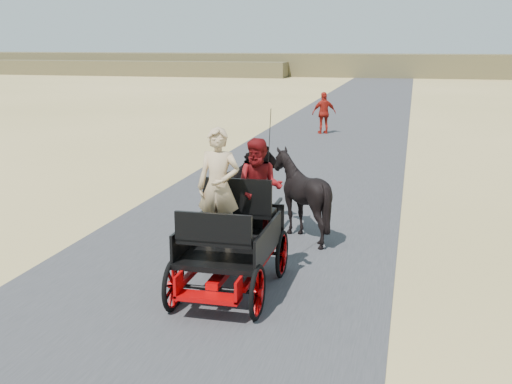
% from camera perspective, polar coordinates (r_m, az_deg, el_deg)
% --- Properties ---
extents(ground, '(140.00, 140.00, 0.00)m').
position_cam_1_polar(ground, '(10.41, -4.82, -7.95)').
color(ground, tan).
extents(road, '(6.00, 140.00, 0.01)m').
position_cam_1_polar(road, '(10.41, -4.82, -7.92)').
color(road, '#38383A').
rests_on(road, ground).
extents(ridge_far, '(140.00, 6.00, 2.40)m').
position_cam_1_polar(ridge_far, '(71.30, 11.43, 10.97)').
color(ridge_far, brown).
rests_on(ridge_far, ground).
extents(ridge_near, '(40.00, 4.00, 1.60)m').
position_cam_1_polar(ridge_near, '(74.97, -12.72, 10.71)').
color(ridge_near, brown).
rests_on(ridge_near, ground).
extents(carriage, '(1.30, 2.40, 0.72)m').
position_cam_1_polar(carriage, '(9.91, -2.22, -6.81)').
color(carriage, black).
rests_on(carriage, ground).
extents(horse_left, '(0.91, 2.01, 1.70)m').
position_cam_1_polar(horse_left, '(12.68, -0.91, 0.00)').
color(horse_left, black).
rests_on(horse_left, ground).
extents(horse_right, '(1.37, 1.54, 1.70)m').
position_cam_1_polar(horse_right, '(12.46, 3.99, -0.27)').
color(horse_right, black).
rests_on(horse_right, ground).
extents(driver_man, '(0.66, 0.43, 1.80)m').
position_cam_1_polar(driver_man, '(9.65, -3.34, 0.44)').
color(driver_man, tan).
rests_on(driver_man, carriage).
extents(passenger_woman, '(0.77, 0.60, 1.58)m').
position_cam_1_polar(passenger_woman, '(10.07, 0.31, 0.34)').
color(passenger_woman, '#660C0F').
rests_on(passenger_woman, carriage).
extents(pedestrian, '(1.09, 0.81, 1.73)m').
position_cam_1_polar(pedestrian, '(26.78, 6.07, 7.00)').
color(pedestrian, '#A11B12').
rests_on(pedestrian, ground).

